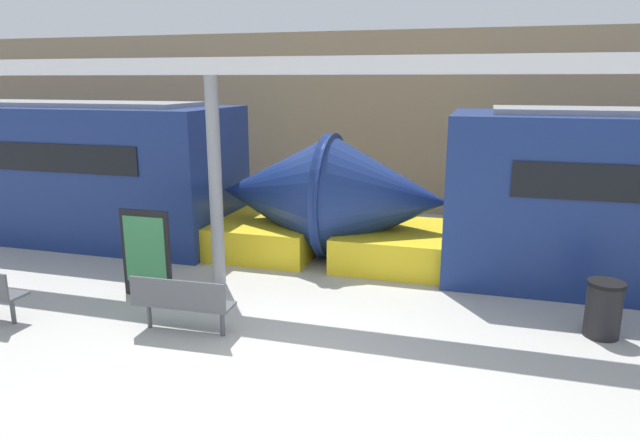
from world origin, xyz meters
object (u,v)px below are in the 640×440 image
bench_near (181,301)px  poster_board (146,253)px  support_column_near (215,184)px  trash_bin (604,309)px

bench_near → poster_board: size_ratio=0.98×
poster_board → support_column_near: bearing=43.9°
poster_board → support_column_near: size_ratio=0.41×
trash_bin → bench_near: bearing=-164.3°
trash_bin → poster_board: bearing=-176.3°
bench_near → poster_board: (-1.35, 1.20, 0.25)m
bench_near → trash_bin: (5.98, 1.68, -0.10)m
trash_bin → poster_board: size_ratio=0.55×
trash_bin → support_column_near: support_column_near is taller
support_column_near → trash_bin: bearing=-3.7°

